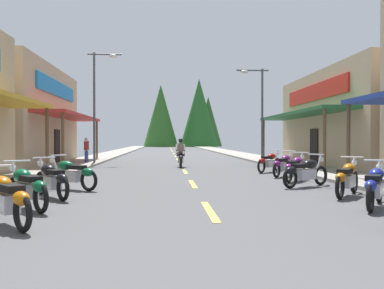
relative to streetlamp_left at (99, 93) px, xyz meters
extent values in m
cube|color=#4C4C4F|center=(4.95, 9.25, -4.42)|extent=(9.67, 98.14, 0.10)
cube|color=gray|center=(-1.22, 9.25, -4.31)|extent=(2.67, 98.14, 0.12)
cube|color=gray|center=(11.12, 9.25, -4.31)|extent=(2.67, 98.14, 0.12)
cube|color=#E0C64C|center=(4.95, -16.56, -4.36)|extent=(0.16, 2.40, 0.01)
cube|color=#E0C64C|center=(4.95, -11.49, -4.36)|extent=(0.16, 2.40, 0.01)
cube|color=#E0C64C|center=(4.95, -6.38, -4.36)|extent=(0.16, 2.40, 0.01)
cube|color=#E0C64C|center=(4.95, -0.74, -4.36)|extent=(0.16, 2.40, 0.01)
cube|color=#E0C64C|center=(4.95, 5.11, -4.36)|extent=(0.16, 2.40, 0.01)
cube|color=#E0C64C|center=(4.95, 10.56, -4.36)|extent=(0.16, 2.40, 0.01)
cube|color=#E0C64C|center=(4.95, 16.90, -4.36)|extent=(0.16, 2.40, 0.01)
cube|color=#E0C64C|center=(4.95, 23.71, -4.36)|extent=(0.16, 2.40, 0.01)
cube|color=#E0C64C|center=(4.95, 29.51, -4.36)|extent=(0.16, 2.40, 0.01)
cube|color=#E0C64C|center=(4.95, 34.95, -4.36)|extent=(0.16, 2.40, 0.01)
cube|color=#E0C64C|center=(4.95, 40.05, -4.36)|extent=(0.16, 2.40, 0.01)
cube|color=#E0C64C|center=(4.95, 46.03, -4.36)|extent=(0.16, 2.40, 0.01)
cylinder|color=brown|center=(-0.95, -7.56, -2.96)|extent=(0.14, 0.14, 2.82)
cube|color=#B72D28|center=(-1.65, -0.01, -1.47)|extent=(1.80, 10.26, 0.16)
cylinder|color=brown|center=(-0.95, -4.94, -2.96)|extent=(0.14, 0.14, 2.82)
cylinder|color=brown|center=(-0.95, 4.91, -2.96)|extent=(0.14, 0.14, 2.82)
cube|color=#197FCC|center=(-2.49, -0.01, 0.21)|extent=(0.10, 7.98, 0.90)
cube|color=black|center=(-2.51, -0.01, -3.32)|extent=(0.08, 1.10, 2.10)
cylinder|color=brown|center=(10.85, -10.36, -2.96)|extent=(0.14, 0.14, 2.82)
cube|color=#236033|center=(11.55, -2.82, -1.47)|extent=(1.80, 11.02, 0.16)
cylinder|color=brown|center=(10.85, -8.13, -2.96)|extent=(0.14, 0.14, 2.82)
cylinder|color=brown|center=(10.85, 2.49, -2.96)|extent=(0.14, 0.14, 2.82)
cube|color=red|center=(12.39, -2.82, -0.23)|extent=(0.10, 8.57, 0.90)
cube|color=black|center=(12.41, -2.82, -3.32)|extent=(0.08, 1.10, 2.10)
cylinder|color=#474C51|center=(-0.29, 0.00, -0.96)|extent=(0.14, 0.14, 6.81)
cylinder|color=#474C51|center=(0.34, 0.00, 2.34)|extent=(2.06, 0.10, 0.10)
ellipsoid|color=silver|center=(0.87, 0.00, 2.24)|extent=(0.50, 0.30, 0.24)
cylinder|color=#474C51|center=(10.19, 0.20, -1.38)|extent=(0.14, 0.14, 5.97)
cylinder|color=#474C51|center=(9.56, 0.20, 1.50)|extent=(2.06, 0.10, 0.10)
ellipsoid|color=silver|center=(9.04, 0.20, 1.40)|extent=(0.50, 0.30, 0.24)
torus|color=black|center=(9.08, -15.73, -4.05)|extent=(0.45, 0.58, 0.64)
torus|color=black|center=(8.22, -16.96, -4.05)|extent=(0.45, 0.58, 0.64)
cube|color=silver|center=(8.65, -16.34, -3.97)|extent=(0.63, 0.73, 0.32)
ellipsoid|color=navy|center=(8.77, -16.18, -3.65)|extent=(0.58, 0.64, 0.28)
cube|color=black|center=(8.51, -16.55, -3.69)|extent=(0.58, 0.65, 0.12)
ellipsoid|color=navy|center=(8.25, -16.92, -3.82)|extent=(0.45, 0.50, 0.24)
cylinder|color=silver|center=(9.01, -15.84, -3.72)|extent=(0.26, 0.34, 0.71)
cylinder|color=silver|center=(8.94, -15.94, -3.35)|extent=(0.51, 0.38, 0.04)
sphere|color=white|center=(9.10, -15.71, -3.52)|extent=(0.16, 0.16, 0.16)
torus|color=black|center=(9.31, -13.99, -4.05)|extent=(0.48, 0.56, 0.64)
torus|color=black|center=(8.38, -15.17, -4.05)|extent=(0.48, 0.56, 0.64)
cube|color=silver|center=(8.85, -14.58, -3.97)|extent=(0.65, 0.72, 0.32)
ellipsoid|color=#BF660C|center=(8.97, -14.42, -3.65)|extent=(0.60, 0.64, 0.28)
cube|color=black|center=(8.69, -14.78, -3.69)|extent=(0.59, 0.64, 0.12)
ellipsoid|color=#BF660C|center=(8.41, -15.13, -3.82)|extent=(0.46, 0.49, 0.24)
cylinder|color=silver|center=(9.23, -14.10, -3.72)|extent=(0.28, 0.33, 0.71)
cylinder|color=silver|center=(9.16, -14.19, -3.35)|extent=(0.49, 0.40, 0.04)
sphere|color=white|center=(9.33, -13.97, -3.52)|extent=(0.16, 0.16, 0.16)
torus|color=black|center=(9.11, -12.09, -4.05)|extent=(0.60, 0.42, 0.64)
torus|color=black|center=(7.84, -12.89, -4.05)|extent=(0.60, 0.42, 0.64)
cube|color=silver|center=(8.47, -12.49, -3.97)|extent=(0.74, 0.61, 0.32)
ellipsoid|color=black|center=(8.64, -12.39, -3.65)|extent=(0.64, 0.57, 0.28)
cube|color=black|center=(8.26, -12.62, -3.69)|extent=(0.66, 0.56, 0.12)
ellipsoid|color=black|center=(7.88, -12.86, -3.82)|extent=(0.50, 0.44, 0.24)
cylinder|color=silver|center=(9.00, -12.16, -3.72)|extent=(0.35, 0.25, 0.71)
cylinder|color=silver|center=(8.90, -12.23, -3.35)|extent=(0.35, 0.53, 0.04)
sphere|color=white|center=(9.13, -12.08, -3.52)|extent=(0.16, 0.16, 0.16)
torus|color=black|center=(9.15, -10.19, -4.05)|extent=(0.46, 0.57, 0.64)
torus|color=black|center=(8.26, -11.40, -4.05)|extent=(0.46, 0.57, 0.64)
cube|color=silver|center=(8.71, -10.79, -3.97)|extent=(0.64, 0.73, 0.32)
ellipsoid|color=#721972|center=(8.82, -10.63, -3.65)|extent=(0.59, 0.64, 0.28)
cube|color=black|center=(8.56, -11.00, -3.69)|extent=(0.58, 0.65, 0.12)
ellipsoid|color=#721972|center=(8.29, -11.36, -3.82)|extent=(0.45, 0.50, 0.24)
cylinder|color=silver|center=(9.07, -10.30, -3.72)|extent=(0.27, 0.33, 0.71)
cylinder|color=silver|center=(9.00, -10.39, -3.35)|extent=(0.51, 0.39, 0.04)
sphere|color=white|center=(9.17, -10.17, -3.52)|extent=(0.16, 0.16, 0.16)
torus|color=black|center=(9.31, -8.37, -4.05)|extent=(0.48, 0.56, 0.64)
torus|color=black|center=(8.37, -9.53, -4.05)|extent=(0.48, 0.56, 0.64)
cube|color=silver|center=(8.84, -8.95, -3.97)|extent=(0.66, 0.72, 0.32)
ellipsoid|color=#721972|center=(8.96, -8.79, -3.65)|extent=(0.60, 0.64, 0.28)
cube|color=black|center=(8.68, -9.14, -3.69)|extent=(0.59, 0.64, 0.12)
ellipsoid|color=#721972|center=(8.40, -9.49, -3.82)|extent=(0.46, 0.49, 0.24)
cylinder|color=silver|center=(9.23, -8.47, -3.72)|extent=(0.28, 0.33, 0.71)
cylinder|color=silver|center=(9.15, -8.56, -3.35)|extent=(0.49, 0.41, 0.04)
sphere|color=white|center=(9.33, -8.34, -3.52)|extent=(0.16, 0.16, 0.16)
torus|color=black|center=(9.31, -6.29, -4.05)|extent=(0.51, 0.54, 0.64)
torus|color=black|center=(8.29, -7.39, -4.05)|extent=(0.51, 0.54, 0.64)
cube|color=silver|center=(8.80, -6.84, -3.97)|extent=(0.68, 0.70, 0.32)
ellipsoid|color=#A51414|center=(8.94, -6.70, -3.65)|extent=(0.62, 0.63, 0.28)
cube|color=black|center=(8.63, -7.03, -3.69)|extent=(0.61, 0.63, 0.12)
ellipsoid|color=#A51414|center=(8.32, -7.35, -3.82)|extent=(0.48, 0.49, 0.24)
cylinder|color=silver|center=(9.22, -6.39, -3.72)|extent=(0.30, 0.31, 0.71)
cylinder|color=silver|center=(9.14, -6.48, -3.35)|extent=(0.47, 0.44, 0.04)
sphere|color=white|center=(9.33, -6.27, -3.52)|extent=(0.16, 0.16, 0.16)
torus|color=black|center=(1.72, -18.28, -4.05)|extent=(0.49, 0.55, 0.64)
cube|color=silver|center=(1.23, -17.71, -3.97)|extent=(0.67, 0.71, 0.32)
ellipsoid|color=#BF660C|center=(1.10, -17.55, -3.65)|extent=(0.61, 0.63, 0.28)
cube|color=black|center=(1.39, -17.90, -3.69)|extent=(0.60, 0.64, 0.12)
ellipsoid|color=#BF660C|center=(1.69, -18.24, -3.82)|extent=(0.47, 0.49, 0.24)
torus|color=black|center=(0.54, -15.46, -4.05)|extent=(0.49, 0.55, 0.64)
torus|color=black|center=(1.50, -16.61, -4.05)|extent=(0.49, 0.55, 0.64)
cube|color=silver|center=(1.02, -16.04, -3.97)|extent=(0.67, 0.72, 0.32)
ellipsoid|color=#0C5933|center=(0.89, -15.88, -3.65)|extent=(0.61, 0.63, 0.28)
cube|color=black|center=(1.18, -16.23, -3.69)|extent=(0.60, 0.64, 0.12)
ellipsoid|color=#0C5933|center=(1.47, -16.57, -3.82)|extent=(0.47, 0.49, 0.24)
cylinder|color=silver|center=(0.62, -15.56, -3.72)|extent=(0.29, 0.32, 0.71)
cylinder|color=silver|center=(0.70, -15.65, -3.35)|extent=(0.48, 0.42, 0.04)
sphere|color=white|center=(0.52, -15.44, -3.52)|extent=(0.16, 0.16, 0.16)
torus|color=black|center=(0.65, -13.77, -4.05)|extent=(0.46, 0.57, 0.64)
torus|color=black|center=(1.54, -14.98, -4.05)|extent=(0.46, 0.57, 0.64)
cube|color=silver|center=(1.10, -14.38, -3.97)|extent=(0.64, 0.73, 0.32)
ellipsoid|color=black|center=(0.98, -14.22, -3.65)|extent=(0.59, 0.64, 0.28)
cube|color=black|center=(1.24, -14.58, -3.69)|extent=(0.58, 0.65, 0.12)
ellipsoid|color=black|center=(1.51, -14.94, -3.82)|extent=(0.45, 0.50, 0.24)
cylinder|color=silver|center=(0.73, -13.88, -3.72)|extent=(0.27, 0.33, 0.71)
cylinder|color=silver|center=(0.80, -13.97, -3.35)|extent=(0.51, 0.39, 0.04)
sphere|color=white|center=(0.63, -13.75, -3.52)|extent=(0.16, 0.16, 0.16)
torus|color=black|center=(0.57, -12.27, -4.05)|extent=(0.59, 0.44, 0.64)
torus|color=black|center=(1.81, -13.11, -4.05)|extent=(0.59, 0.44, 0.64)
cube|color=silver|center=(1.19, -12.69, -3.97)|extent=(0.74, 0.62, 0.32)
ellipsoid|color=#0C5933|center=(1.03, -12.58, -3.65)|extent=(0.64, 0.58, 0.28)
cube|color=black|center=(1.40, -12.83, -3.69)|extent=(0.65, 0.57, 0.12)
ellipsoid|color=#0C5933|center=(1.77, -13.08, -3.82)|extent=(0.50, 0.44, 0.24)
cylinder|color=silver|center=(0.68, -12.34, -3.72)|extent=(0.34, 0.26, 0.71)
cylinder|color=silver|center=(0.78, -12.41, -3.35)|extent=(0.37, 0.52, 0.04)
sphere|color=white|center=(0.54, -12.25, -3.52)|extent=(0.16, 0.16, 0.16)
torus|color=black|center=(4.87, -2.40, -4.05)|extent=(0.11, 0.64, 0.64)
torus|color=black|center=(4.86, -3.90, -4.05)|extent=(0.11, 0.64, 0.64)
cube|color=silver|center=(4.87, -3.15, -3.97)|extent=(0.29, 0.70, 0.32)
ellipsoid|color=black|center=(4.87, -2.95, -3.65)|extent=(0.33, 0.56, 0.28)
cube|color=black|center=(4.86, -3.40, -3.69)|extent=(0.29, 0.60, 0.12)
ellipsoid|color=black|center=(4.86, -3.85, -3.82)|extent=(0.24, 0.44, 0.24)
cylinder|color=silver|center=(4.87, -2.53, -3.72)|extent=(0.06, 0.37, 0.71)
cylinder|color=silver|center=(4.87, -2.65, -3.35)|extent=(0.60, 0.05, 0.04)
sphere|color=white|center=(4.88, -2.37, -3.52)|extent=(0.16, 0.16, 0.16)
ellipsoid|color=#726659|center=(4.87, -3.30, -3.32)|extent=(0.38, 0.38, 0.64)
sphere|color=black|center=(4.87, -3.25, -2.92)|extent=(0.24, 0.24, 0.24)
cylinder|color=#726659|center=(4.71, -3.13, -3.67)|extent=(0.14, 0.42, 0.24)
cylinder|color=#726659|center=(4.66, -3.00, -3.32)|extent=(0.11, 0.51, 0.40)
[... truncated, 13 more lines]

